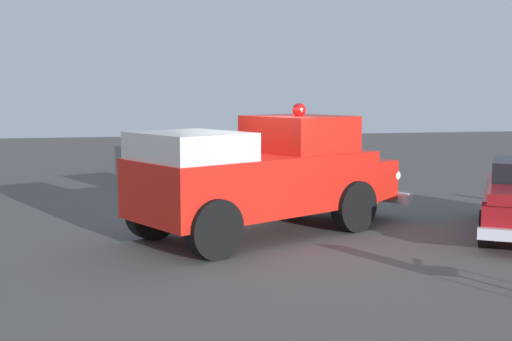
# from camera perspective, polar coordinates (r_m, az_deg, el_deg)

# --- Properties ---
(ground_plane) EXTENTS (60.00, 60.00, 0.00)m
(ground_plane) POSITION_cam_1_polar(r_m,az_deg,el_deg) (12.79, -0.29, -5.97)
(ground_plane) COLOR #514F4C
(vintage_fire_truck) EXTENTS (4.70, 6.28, 2.59)m
(vintage_fire_truck) POSITION_cam_1_polar(r_m,az_deg,el_deg) (13.15, 0.78, -0.32)
(vintage_fire_truck) COLOR black
(vintage_fire_truck) RESTS_ON ground
(background_fence) EXTENTS (11.58, 0.12, 0.90)m
(background_fence) POSITION_cam_1_polar(r_m,az_deg,el_deg) (25.91, -8.18, 1.48)
(background_fence) COLOR #A8A393
(background_fence) RESTS_ON ground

